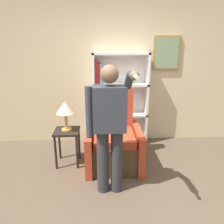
% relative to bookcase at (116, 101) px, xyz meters
% --- Properties ---
extents(ground_plane, '(14.00, 14.00, 0.00)m').
position_rel_bookcase_xyz_m(ground_plane, '(-0.01, -1.87, -0.84)').
color(ground_plane, brown).
extents(wall_back, '(8.00, 0.11, 2.80)m').
position_rel_bookcase_xyz_m(wall_back, '(-0.00, 0.16, 0.57)').
color(wall_back, beige).
rests_on(wall_back, ground_plane).
extents(bookcase, '(1.01, 0.28, 1.71)m').
position_rel_bookcase_xyz_m(bookcase, '(0.00, 0.00, 0.00)').
color(bookcase, white).
rests_on(bookcase, ground_plane).
extents(armchair, '(0.85, 0.84, 1.19)m').
position_rel_bookcase_xyz_m(armchair, '(-0.09, -0.81, -0.47)').
color(armchair, '#4C3823').
rests_on(armchair, ground_plane).
extents(person_standing, '(0.54, 0.78, 1.63)m').
position_rel_bookcase_xyz_m(person_standing, '(-0.17, -1.51, 0.09)').
color(person_standing, '#2D2D33').
rests_on(person_standing, ground_plane).
extents(side_table, '(0.38, 0.38, 0.57)m').
position_rel_bookcase_xyz_m(side_table, '(-0.81, -0.78, -0.38)').
color(side_table, black).
rests_on(side_table, ground_plane).
extents(table_lamp, '(0.28, 0.28, 0.46)m').
position_rel_bookcase_xyz_m(table_lamp, '(-0.81, -0.78, 0.08)').
color(table_lamp, gold).
rests_on(table_lamp, side_table).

